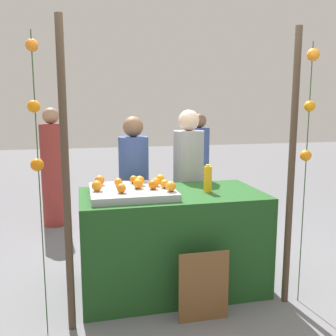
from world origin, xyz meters
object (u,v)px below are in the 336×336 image
object	(u,v)px
orange_0	(171,186)
vendor_right	(188,191)
orange_1	(156,182)
chalkboard_sign	(203,287)
juice_bottle	(208,179)
stall_counter	(172,241)
vendor_left	(134,196)

from	to	relation	value
orange_0	vendor_right	distance (m)	0.97
orange_1	chalkboard_sign	world-z (taller)	orange_1
juice_bottle	chalkboard_sign	xyz separation A→B (m)	(-0.21, -0.55, -0.74)
stall_counter	juice_bottle	distance (m)	0.66
orange_0	vendor_left	distance (m)	0.95
vendor_right	orange_0	bearing A→B (deg)	-115.33
stall_counter	orange_0	xyz separation A→B (m)	(-0.06, -0.20, 0.55)
stall_counter	vendor_right	world-z (taller)	vendor_right
juice_bottle	vendor_right	bearing A→B (deg)	88.61
vendor_left	juice_bottle	bearing A→B (deg)	-51.85
orange_1	vendor_left	xyz separation A→B (m)	(-0.11, 0.65, -0.27)
juice_bottle	chalkboard_sign	distance (m)	0.95
juice_bottle	vendor_left	size ratio (longest dim) A/B	0.16
stall_counter	juice_bottle	size ratio (longest dim) A/B	6.50
juice_bottle	orange_1	bearing A→B (deg)	170.95
juice_bottle	vendor_left	world-z (taller)	vendor_left
stall_counter	orange_0	size ratio (longest dim) A/B	18.64
juice_bottle	vendor_right	size ratio (longest dim) A/B	0.15
vendor_left	vendor_right	distance (m)	0.59
orange_1	juice_bottle	distance (m)	0.47
stall_counter	vendor_right	xyz separation A→B (m)	(0.34, 0.64, 0.31)
orange_1	juice_bottle	size ratio (longest dim) A/B	0.30
stall_counter	vendor_right	distance (m)	0.79
stall_counter	vendor_left	xyz separation A→B (m)	(-0.24, 0.68, 0.28)
stall_counter	vendor_left	size ratio (longest dim) A/B	1.04
orange_1	vendor_right	world-z (taller)	vendor_right
orange_1	vendor_right	size ratio (longest dim) A/B	0.05
chalkboard_sign	vendor_right	xyz separation A→B (m)	(0.23, 1.23, 0.48)
orange_1	stall_counter	bearing A→B (deg)	-14.04
vendor_left	orange_1	bearing A→B (deg)	-80.76
stall_counter	chalkboard_sign	world-z (taller)	stall_counter
orange_0	juice_bottle	world-z (taller)	juice_bottle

